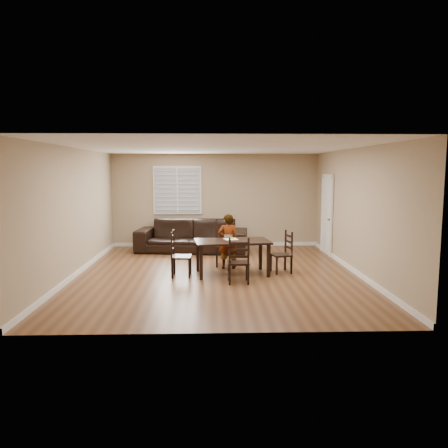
{
  "coord_description": "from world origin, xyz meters",
  "views": [
    {
      "loc": [
        -0.14,
        -9.27,
        2.23
      ],
      "look_at": [
        0.17,
        0.67,
        1.0
      ],
      "focal_mm": 35.0,
      "sensor_mm": 36.0,
      "label": 1
    }
  ],
  "objects_px": {
    "dining_table": "(232,245)",
    "sofa": "(192,236)",
    "donut": "(232,238)",
    "chair_near": "(226,244)",
    "chair_far": "(239,263)",
    "chair_right": "(286,254)",
    "chair_left": "(176,256)",
    "child": "(228,241)"
  },
  "relations": [
    {
      "from": "dining_table",
      "to": "sofa",
      "type": "xyz_separation_m",
      "value": [
        -0.98,
        2.7,
        -0.21
      ]
    },
    {
      "from": "dining_table",
      "to": "donut",
      "type": "relative_size",
      "value": 17.18
    },
    {
      "from": "chair_near",
      "to": "donut",
      "type": "relative_size",
      "value": 11.14
    },
    {
      "from": "chair_far",
      "to": "chair_right",
      "type": "distance_m",
      "value": 1.47
    },
    {
      "from": "chair_near",
      "to": "sofa",
      "type": "bearing_deg",
      "value": 117.71
    },
    {
      "from": "dining_table",
      "to": "chair_right",
      "type": "height_order",
      "value": "chair_right"
    },
    {
      "from": "chair_far",
      "to": "chair_right",
      "type": "xyz_separation_m",
      "value": [
        1.1,
        0.98,
        -0.01
      ]
    },
    {
      "from": "chair_near",
      "to": "chair_left",
      "type": "relative_size",
      "value": 1.12
    },
    {
      "from": "chair_left",
      "to": "donut",
      "type": "bearing_deg",
      "value": -73.85
    },
    {
      "from": "sofa",
      "to": "dining_table",
      "type": "bearing_deg",
      "value": -62.98
    },
    {
      "from": "dining_table",
      "to": "donut",
      "type": "bearing_deg",
      "value": 83.66
    },
    {
      "from": "chair_near",
      "to": "child",
      "type": "height_order",
      "value": "child"
    },
    {
      "from": "chair_far",
      "to": "chair_right",
      "type": "height_order",
      "value": "chair_far"
    },
    {
      "from": "donut",
      "to": "chair_near",
      "type": "bearing_deg",
      "value": 97.06
    },
    {
      "from": "donut",
      "to": "chair_left",
      "type": "bearing_deg",
      "value": -165.67
    },
    {
      "from": "chair_near",
      "to": "child",
      "type": "bearing_deg",
      "value": -84.82
    },
    {
      "from": "chair_right",
      "to": "chair_near",
      "type": "bearing_deg",
      "value": -135.97
    },
    {
      "from": "chair_near",
      "to": "chair_far",
      "type": "relative_size",
      "value": 1.16
    },
    {
      "from": "donut",
      "to": "sofa",
      "type": "distance_m",
      "value": 2.72
    },
    {
      "from": "child",
      "to": "chair_left",
      "type": "bearing_deg",
      "value": 28.66
    },
    {
      "from": "sofa",
      "to": "chair_far",
      "type": "bearing_deg",
      "value": -66.06
    },
    {
      "from": "dining_table",
      "to": "chair_far",
      "type": "distance_m",
      "value": 0.86
    },
    {
      "from": "donut",
      "to": "sofa",
      "type": "bearing_deg",
      "value": 111.1
    },
    {
      "from": "dining_table",
      "to": "chair_left",
      "type": "relative_size",
      "value": 1.73
    },
    {
      "from": "chair_far",
      "to": "chair_right",
      "type": "relative_size",
      "value": 1.02
    },
    {
      "from": "chair_far",
      "to": "child",
      "type": "relative_size",
      "value": 0.75
    },
    {
      "from": "child",
      "to": "dining_table",
      "type": "bearing_deg",
      "value": 93.88
    },
    {
      "from": "dining_table",
      "to": "chair_near",
      "type": "relative_size",
      "value": 1.54
    },
    {
      "from": "chair_left",
      "to": "chair_right",
      "type": "bearing_deg",
      "value": -81.49
    },
    {
      "from": "chair_left",
      "to": "donut",
      "type": "height_order",
      "value": "chair_left"
    },
    {
      "from": "dining_table",
      "to": "sofa",
      "type": "bearing_deg",
      "value": 102.98
    },
    {
      "from": "dining_table",
      "to": "chair_near",
      "type": "bearing_deg",
      "value": 89.05
    },
    {
      "from": "chair_right",
      "to": "child",
      "type": "bearing_deg",
      "value": -120.6
    },
    {
      "from": "chair_left",
      "to": "dining_table",
      "type": "bearing_deg",
      "value": -82.16
    },
    {
      "from": "child",
      "to": "chair_far",
      "type": "bearing_deg",
      "value": 93.4
    },
    {
      "from": "chair_far",
      "to": "child",
      "type": "distance_m",
      "value": 1.42
    },
    {
      "from": "sofa",
      "to": "child",
      "type": "bearing_deg",
      "value": -59.81
    },
    {
      "from": "chair_left",
      "to": "child",
      "type": "relative_size",
      "value": 0.77
    },
    {
      "from": "donut",
      "to": "sofa",
      "type": "relative_size",
      "value": 0.03
    },
    {
      "from": "chair_right",
      "to": "child",
      "type": "xyz_separation_m",
      "value": [
        -1.25,
        0.41,
        0.21
      ]
    },
    {
      "from": "chair_right",
      "to": "child",
      "type": "height_order",
      "value": "child"
    },
    {
      "from": "chair_near",
      "to": "donut",
      "type": "xyz_separation_m",
      "value": [
        0.1,
        -0.83,
        0.27
      ]
    }
  ]
}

